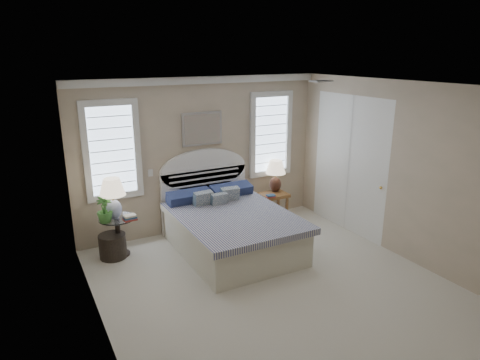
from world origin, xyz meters
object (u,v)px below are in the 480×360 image
nightstand_right (274,201)px  lamp_left (113,194)px  bed (229,226)px  lamp_right (276,172)px  floor_pot (113,246)px  side_table_left (118,232)px

nightstand_right → lamp_left: bearing=-178.2°
bed → nightstand_right: bearing=28.0°
nightstand_right → lamp_right: size_ratio=0.86×
lamp_right → lamp_left: bearing=-176.3°
floor_pot → lamp_left: lamp_left is taller
bed → floor_pot: 1.85m
floor_pot → lamp_left: bearing=31.9°
side_table_left → lamp_right: lamp_right is taller
nightstand_right → floor_pot: nightstand_right is taller
side_table_left → floor_pot: (-0.11, -0.04, -0.20)m
floor_pot → lamp_left: (0.08, 0.05, 0.83)m
floor_pot → side_table_left: bearing=20.4°
lamp_left → floor_pot: bearing=-148.1°
side_table_left → lamp_right: 3.10m
side_table_left → nightstand_right: 2.95m
side_table_left → lamp_right: bearing=3.9°
floor_pot → lamp_right: lamp_right is taller
side_table_left → lamp_right: size_ratio=1.02×
nightstand_right → lamp_right: (0.10, 0.11, 0.52)m
bed → lamp_right: bed is taller
nightstand_right → floor_pot: size_ratio=1.27×
bed → nightstand_right: (1.30, 0.69, 0.00)m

